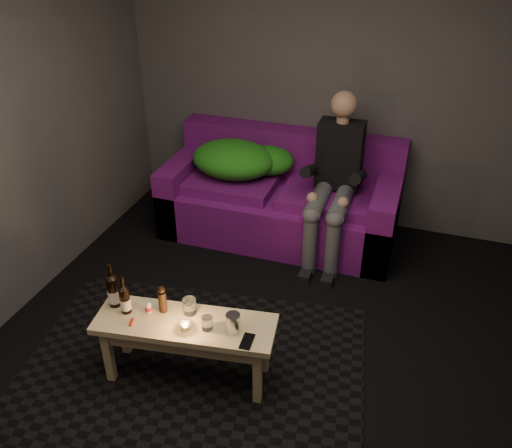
{
  "coord_description": "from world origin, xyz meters",
  "views": [
    {
      "loc": [
        0.76,
        -2.43,
        2.73
      ],
      "look_at": [
        -0.38,
        0.96,
        0.56
      ],
      "focal_mm": 38.0,
      "sensor_mm": 36.0,
      "label": 1
    }
  ],
  "objects_px": {
    "person": "(335,176)",
    "beer_bottle_a": "(113,290)",
    "steel_cup": "(233,323)",
    "beer_bottle_b": "(125,299)",
    "sofa": "(282,200)",
    "coffee_table": "(186,332)"
  },
  "relations": [
    {
      "from": "coffee_table",
      "to": "beer_bottle_a",
      "type": "relative_size",
      "value": 3.75
    },
    {
      "from": "steel_cup",
      "to": "beer_bottle_b",
      "type": "bearing_deg",
      "value": -176.01
    },
    {
      "from": "person",
      "to": "beer_bottle_b",
      "type": "bearing_deg",
      "value": -117.72
    },
    {
      "from": "beer_bottle_b",
      "to": "steel_cup",
      "type": "distance_m",
      "value": 0.71
    },
    {
      "from": "sofa",
      "to": "beer_bottle_b",
      "type": "xyz_separation_m",
      "value": [
        -0.45,
        -1.99,
        0.24
      ]
    },
    {
      "from": "beer_bottle_a",
      "to": "steel_cup",
      "type": "bearing_deg",
      "value": 0.9
    },
    {
      "from": "sofa",
      "to": "coffee_table",
      "type": "relative_size",
      "value": 1.79
    },
    {
      "from": "coffee_table",
      "to": "steel_cup",
      "type": "xyz_separation_m",
      "value": [
        0.32,
        0.02,
        0.14
      ]
    },
    {
      "from": "person",
      "to": "beer_bottle_b",
      "type": "distance_m",
      "value": 2.06
    },
    {
      "from": "sofa",
      "to": "person",
      "type": "height_order",
      "value": "person"
    },
    {
      "from": "person",
      "to": "beer_bottle_a",
      "type": "relative_size",
      "value": 4.47
    },
    {
      "from": "sofa",
      "to": "person",
      "type": "distance_m",
      "value": 0.66
    },
    {
      "from": "person",
      "to": "steel_cup",
      "type": "height_order",
      "value": "person"
    },
    {
      "from": "coffee_table",
      "to": "person",
      "type": "bearing_deg",
      "value": 72.48
    },
    {
      "from": "coffee_table",
      "to": "beer_bottle_b",
      "type": "height_order",
      "value": "beer_bottle_b"
    },
    {
      "from": "beer_bottle_a",
      "to": "beer_bottle_b",
      "type": "distance_m",
      "value": 0.11
    },
    {
      "from": "coffee_table",
      "to": "beer_bottle_b",
      "type": "bearing_deg",
      "value": -175.75
    },
    {
      "from": "sofa",
      "to": "coffee_table",
      "type": "height_order",
      "value": "sofa"
    },
    {
      "from": "beer_bottle_a",
      "to": "sofa",
      "type": "bearing_deg",
      "value": 74.09
    },
    {
      "from": "sofa",
      "to": "beer_bottle_b",
      "type": "bearing_deg",
      "value": -102.85
    },
    {
      "from": "sofa",
      "to": "steel_cup",
      "type": "relative_size",
      "value": 17.02
    },
    {
      "from": "sofa",
      "to": "steel_cup",
      "type": "distance_m",
      "value": 1.97
    }
  ]
}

